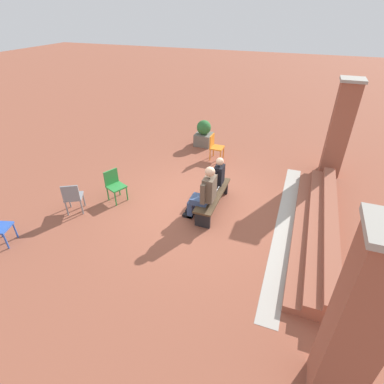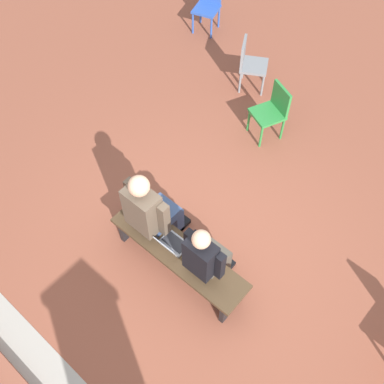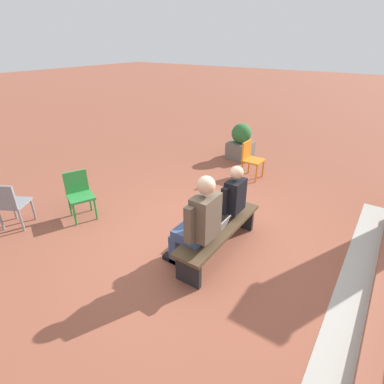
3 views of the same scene
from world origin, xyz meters
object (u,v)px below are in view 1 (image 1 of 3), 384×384
Objects in this scene: plastic_chair_mid_courtyard at (114,184)px; person_adult at (205,192)px; laptop at (212,194)px; plastic_chair_near_bench_right at (73,196)px; planter at (204,134)px; plastic_chair_far_left at (215,146)px; person_student at (215,178)px; bench at (213,197)px.

person_adult is at bearing 90.46° from plastic_chair_mid_courtyard.
laptop is 0.38× the size of plastic_chair_near_bench_right.
person_adult is 1.53× the size of planter.
person_adult reaches higher than plastic_chair_far_left.
plastic_chair_far_left is 3.76m from plastic_chair_mid_courtyard.
person_student is at bearing 119.02° from plastic_chair_near_bench_right.
plastic_chair_far_left is (-3.30, -0.73, -0.28)m from person_adult.
person_student is 3.58m from plastic_chair_near_bench_right.
person_adult is at bearing 12.50° from plastic_chair_far_left.
bench is at bearing -172.79° from laptop.
plastic_chair_near_bench_right is 1.00× the size of plastic_chair_mid_courtyard.
bench is 2.14× the size of plastic_chair_mid_courtyard.
planter is (-4.30, 1.04, -0.04)m from plastic_chair_mid_courtyard.
plastic_chair_far_left is at bearing -164.37° from laptop.
person_adult is at bearing -12.64° from laptop.
plastic_chair_mid_courtyard is 0.89× the size of planter.
plastic_chair_far_left is (-2.92, -0.82, -0.02)m from laptop.
person_student is 2.65m from plastic_chair_mid_courtyard.
bench is 1.40× the size of person_student.
planter is at bearing 162.23° from plastic_chair_near_bench_right.
person_adult is 4.50× the size of laptop.
planter reaches higher than plastic_chair_near_bench_right.
plastic_chair_mid_courtyard is at bearing 144.56° from plastic_chair_near_bench_right.
person_student reaches higher than plastic_chair_mid_courtyard.
laptop is 4.20m from planter.
plastic_chair_near_bench_right is (0.90, -3.12, -0.28)m from person_adult.
person_student is 1.53× the size of plastic_chair_near_bench_right.
person_student reaches higher than plastic_chair_far_left.
bench is at bearing 21.87° from planter.
person_student is 4.02× the size of laptop.
person_student is 2.58m from plastic_chair_far_left.
bench is 1.25× the size of person_adult.
bench is 2.62m from plastic_chair_mid_courtyard.
laptop is at bearing 98.80° from plastic_chair_mid_courtyard.
bench is at bearing 100.90° from plastic_chair_mid_courtyard.
person_student is at bearing -169.96° from bench.
laptop is 3.03m from plastic_chair_far_left.
laptop is (-0.38, 0.09, -0.26)m from person_adult.
bench is 0.50m from person_student.
planter is (-3.91, -1.54, -0.06)m from laptop.
bench is 3.48m from plastic_chair_near_bench_right.
person_student is 1.37× the size of planter.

